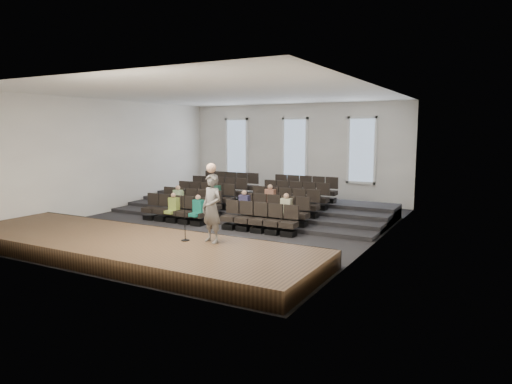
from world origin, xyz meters
TOP-DOWN VIEW (x-y plane):
  - ground at (0.00, 0.00)m, footprint 14.00×14.00m
  - ceiling at (0.00, 0.00)m, footprint 12.00×14.00m
  - wall_back at (0.00, 7.02)m, footprint 12.00×0.04m
  - wall_front at (0.00, -7.02)m, footprint 12.00×0.04m
  - wall_left at (-6.02, 0.00)m, footprint 0.04×14.00m
  - wall_right at (6.02, 0.00)m, footprint 0.04×14.00m
  - stage at (0.00, -5.10)m, footprint 11.80×3.60m
  - stage_lip at (0.00, -3.33)m, footprint 11.80×0.06m
  - risers at (0.00, 3.17)m, footprint 11.80×4.80m
  - seating_rows at (-0.00, 1.54)m, footprint 6.80×4.70m
  - windows at (0.00, 6.95)m, footprint 8.44×0.10m
  - audience at (-0.28, 0.45)m, footprint 5.45×2.64m
  - speaker at (2.41, -4.25)m, footprint 0.81×0.64m
  - mic_stand at (1.62, -4.46)m, footprint 0.25×0.25m

SIDE VIEW (x-z plane):
  - ground at x=0.00m, z-range 0.00..0.00m
  - risers at x=0.00m, z-range -0.10..0.50m
  - stage at x=0.00m, z-range 0.00..0.50m
  - stage_lip at x=0.00m, z-range -0.01..0.51m
  - seating_rows at x=0.00m, z-range -0.15..1.52m
  - audience at x=-0.28m, z-range 0.28..1.38m
  - mic_stand at x=1.62m, z-range 0.20..1.69m
  - speaker at x=2.41m, z-range 0.50..2.44m
  - wall_back at x=0.00m, z-range 0.00..5.00m
  - wall_front at x=0.00m, z-range 0.00..5.00m
  - wall_left at x=-6.02m, z-range 0.00..5.00m
  - wall_right at x=6.02m, z-range 0.00..5.00m
  - windows at x=0.00m, z-range 1.08..4.32m
  - ceiling at x=0.00m, z-range 5.00..5.02m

